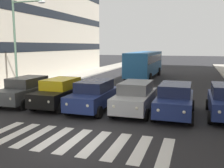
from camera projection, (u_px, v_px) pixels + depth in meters
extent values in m
plane|color=#262628|center=(74.00, 141.00, 10.24)|extent=(180.00, 180.00, 0.00)
cube|color=black|center=(31.00, 47.00, 32.11)|extent=(8.64, 25.20, 0.90)
cube|color=black|center=(30.00, 17.00, 31.58)|extent=(8.64, 25.20, 0.90)
cube|color=silver|center=(166.00, 152.00, 9.14)|extent=(0.45, 2.80, 0.01)
cube|color=silver|center=(141.00, 149.00, 9.41)|extent=(0.45, 2.80, 0.01)
cube|color=silver|center=(117.00, 146.00, 9.69)|extent=(0.45, 2.80, 0.01)
cube|color=silver|center=(95.00, 143.00, 9.96)|extent=(0.45, 2.80, 0.01)
cube|color=silver|center=(74.00, 140.00, 10.24)|extent=(0.45, 2.80, 0.01)
cube|color=silver|center=(54.00, 138.00, 10.51)|extent=(0.45, 2.80, 0.01)
cube|color=silver|center=(35.00, 136.00, 10.78)|extent=(0.45, 2.80, 0.01)
cube|color=silver|center=(17.00, 133.00, 11.06)|extent=(0.45, 2.80, 0.01)
cube|color=silver|center=(0.00, 131.00, 11.33)|extent=(0.45, 2.80, 0.01)
cylinder|color=black|center=(210.00, 118.00, 12.36)|extent=(0.22, 0.64, 0.64)
cylinder|color=black|center=(208.00, 104.00, 15.09)|extent=(0.22, 0.64, 0.64)
sphere|color=white|center=(219.00, 112.00, 11.53)|extent=(0.18, 0.18, 0.18)
cube|color=navy|center=(175.00, 103.00, 13.72)|extent=(1.80, 4.40, 0.80)
cube|color=#1D2547|center=(175.00, 89.00, 13.81)|extent=(1.58, 2.46, 0.60)
cylinder|color=black|center=(192.00, 119.00, 12.14)|extent=(0.22, 0.64, 0.64)
cylinder|color=black|center=(153.00, 116.00, 12.69)|extent=(0.22, 0.64, 0.64)
cylinder|color=black|center=(192.00, 105.00, 14.88)|extent=(0.22, 0.64, 0.64)
cylinder|color=black|center=(161.00, 103.00, 15.42)|extent=(0.22, 0.64, 0.64)
sphere|color=white|center=(184.00, 112.00, 11.51)|extent=(0.18, 0.18, 0.18)
sphere|color=white|center=(158.00, 110.00, 11.86)|extent=(0.18, 0.18, 0.18)
cube|color=#B2B7BC|center=(135.00, 100.00, 14.44)|extent=(1.80, 4.40, 0.80)
cube|color=slate|center=(136.00, 87.00, 14.53)|extent=(1.58, 2.46, 0.60)
cylinder|color=black|center=(146.00, 115.00, 12.86)|extent=(0.22, 0.64, 0.64)
cylinder|color=black|center=(112.00, 112.00, 13.41)|extent=(0.22, 0.64, 0.64)
cylinder|color=black|center=(155.00, 103.00, 15.59)|extent=(0.22, 0.64, 0.64)
cylinder|color=black|center=(126.00, 101.00, 16.14)|extent=(0.22, 0.64, 0.64)
sphere|color=white|center=(137.00, 108.00, 12.23)|extent=(0.18, 0.18, 0.18)
sphere|color=white|center=(114.00, 106.00, 12.58)|extent=(0.18, 0.18, 0.18)
cube|color=navy|center=(93.00, 98.00, 14.94)|extent=(1.80, 4.40, 0.80)
cube|color=#1D2547|center=(95.00, 86.00, 15.02)|extent=(1.58, 2.46, 0.60)
cylinder|color=black|center=(99.00, 112.00, 13.35)|extent=(0.22, 0.64, 0.64)
cylinder|color=black|center=(68.00, 110.00, 13.90)|extent=(0.22, 0.64, 0.64)
cylinder|color=black|center=(116.00, 101.00, 16.09)|extent=(0.22, 0.64, 0.64)
cylinder|color=black|center=(89.00, 99.00, 16.63)|extent=(0.22, 0.64, 0.64)
sphere|color=white|center=(88.00, 106.00, 12.73)|extent=(0.18, 0.18, 0.18)
sphere|color=white|center=(67.00, 104.00, 13.08)|extent=(0.18, 0.18, 0.18)
cube|color=black|center=(60.00, 95.00, 15.83)|extent=(1.80, 4.40, 0.80)
cube|color=yellow|center=(61.00, 83.00, 15.92)|extent=(1.58, 2.46, 0.60)
cylinder|color=black|center=(61.00, 108.00, 14.25)|extent=(0.22, 0.64, 0.64)
cylinder|color=black|center=(33.00, 106.00, 14.80)|extent=(0.22, 0.64, 0.64)
cylinder|color=black|center=(83.00, 98.00, 16.98)|extent=(0.22, 0.64, 0.64)
cylinder|color=black|center=(59.00, 96.00, 17.53)|extent=(0.22, 0.64, 0.64)
sphere|color=white|center=(49.00, 102.00, 13.62)|extent=(0.18, 0.18, 0.18)
sphere|color=white|center=(30.00, 100.00, 13.97)|extent=(0.18, 0.18, 0.18)
cube|color=#474C51|center=(26.00, 93.00, 16.62)|extent=(1.80, 4.40, 0.80)
cube|color=#343639|center=(27.00, 82.00, 16.71)|extent=(1.58, 2.46, 0.60)
cylinder|color=black|center=(24.00, 105.00, 15.04)|extent=(0.22, 0.64, 0.64)
cylinder|color=black|center=(50.00, 96.00, 17.77)|extent=(0.22, 0.64, 0.64)
cylinder|color=black|center=(28.00, 94.00, 18.32)|extent=(0.22, 0.64, 0.64)
sphere|color=white|center=(11.00, 99.00, 14.41)|extent=(0.18, 0.18, 0.18)
cube|color=#286BAD|center=(145.00, 63.00, 29.62)|extent=(2.50, 10.50, 2.50)
cube|color=black|center=(145.00, 58.00, 29.54)|extent=(2.52, 9.87, 0.80)
cylinder|color=black|center=(150.00, 78.00, 25.97)|extent=(0.28, 1.00, 1.00)
cylinder|color=black|center=(126.00, 77.00, 26.73)|extent=(0.28, 1.00, 1.00)
cylinder|color=black|center=(159.00, 72.00, 32.39)|extent=(0.28, 1.00, 1.00)
cylinder|color=black|center=(140.00, 71.00, 33.15)|extent=(0.28, 1.00, 1.00)
cylinder|color=#4C6B56|center=(15.00, 48.00, 19.02)|extent=(0.16, 0.16, 6.82)
cylinder|color=#4C6B56|center=(27.00, 2.00, 18.17)|extent=(2.40, 0.10, 0.10)
ellipsoid|color=#B7BCC1|center=(42.00, 2.00, 17.82)|extent=(0.56, 0.28, 0.20)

